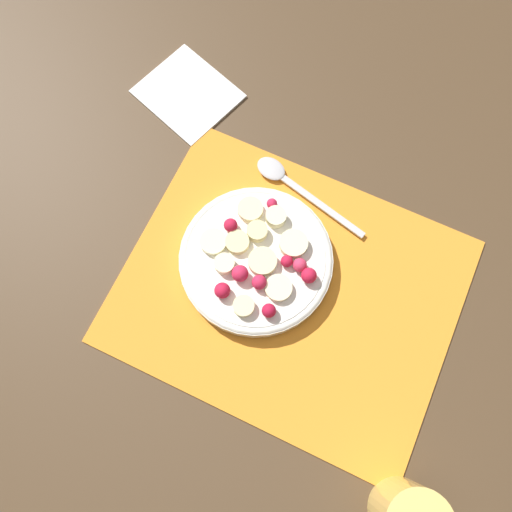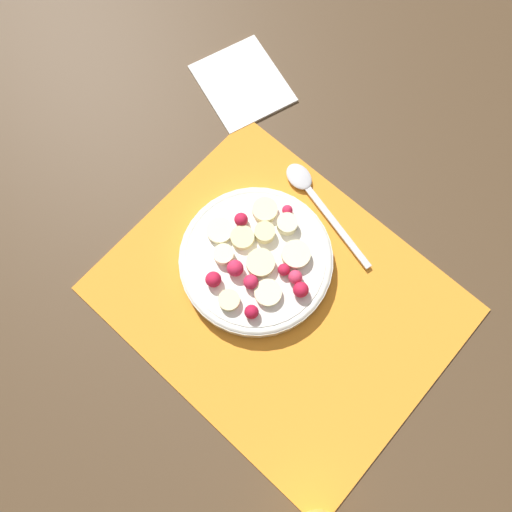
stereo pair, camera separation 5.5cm
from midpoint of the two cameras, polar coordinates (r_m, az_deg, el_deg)
ground_plane at (r=0.67m, az=5.04°, el=-5.28°), size 3.00×3.00×0.00m
placemat at (r=0.67m, az=5.07°, el=-5.22°), size 0.43×0.35×0.01m
fruit_bowl at (r=0.66m, az=2.39°, el=-0.72°), size 0.20×0.20×0.04m
spoon at (r=0.71m, az=8.49°, el=6.94°), size 0.18×0.06×0.01m
napkin at (r=0.80m, az=0.48°, el=18.98°), size 0.17×0.15×0.01m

